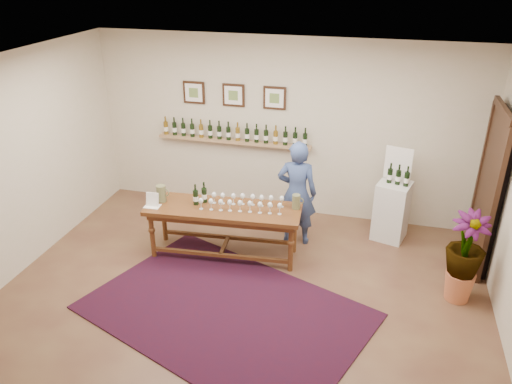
% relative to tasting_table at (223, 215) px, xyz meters
% --- Properties ---
extents(ground, '(6.00, 6.00, 0.00)m').
position_rel_tasting_table_xyz_m(ground, '(0.49, -0.93, -0.64)').
color(ground, '#522E24').
rests_on(ground, ground).
extents(room_shell, '(6.00, 6.00, 6.00)m').
position_rel_tasting_table_xyz_m(room_shell, '(2.61, 0.93, 0.48)').
color(room_shell, beige).
rests_on(room_shell, ground).
extents(rug, '(3.75, 3.13, 0.02)m').
position_rel_tasting_table_xyz_m(rug, '(0.40, -1.20, -0.63)').
color(rug, '#460C16').
rests_on(rug, ground).
extents(tasting_table, '(2.16, 0.85, 0.75)m').
position_rel_tasting_table_xyz_m(tasting_table, '(0.00, 0.00, 0.00)').
color(tasting_table, '#462611').
rests_on(tasting_table, ground).
extents(table_glasses, '(1.27, 0.45, 0.17)m').
position_rel_tasting_table_xyz_m(table_glasses, '(0.24, 0.04, 0.20)').
color(table_glasses, white).
rests_on(table_glasses, tasting_table).
extents(table_bottles, '(0.28, 0.20, 0.27)m').
position_rel_tasting_table_xyz_m(table_bottles, '(-0.34, 0.04, 0.25)').
color(table_bottles, black).
rests_on(table_bottles, tasting_table).
extents(pitcher_left, '(0.17, 0.17, 0.24)m').
position_rel_tasting_table_xyz_m(pitcher_left, '(-0.88, -0.04, 0.23)').
color(pitcher_left, '#656840').
rests_on(pitcher_left, tasting_table).
extents(pitcher_right, '(0.15, 0.15, 0.20)m').
position_rel_tasting_table_xyz_m(pitcher_right, '(0.96, 0.22, 0.21)').
color(pitcher_right, '#656840').
rests_on(pitcher_right, tasting_table).
extents(menu_card, '(0.22, 0.16, 0.19)m').
position_rel_tasting_table_xyz_m(menu_card, '(-0.94, -0.20, 0.21)').
color(menu_card, white).
rests_on(menu_card, tasting_table).
extents(display_pedestal, '(0.54, 0.54, 0.89)m').
position_rel_tasting_table_xyz_m(display_pedestal, '(2.23, 1.08, -0.19)').
color(display_pedestal, silver).
rests_on(display_pedestal, ground).
extents(pedestal_bottles, '(0.31, 0.16, 0.30)m').
position_rel_tasting_table_xyz_m(pedestal_bottles, '(2.26, 1.06, 0.40)').
color(pedestal_bottles, black).
rests_on(pedestal_bottles, display_pedestal).
extents(info_sign, '(0.38, 0.12, 0.53)m').
position_rel_tasting_table_xyz_m(info_sign, '(2.24, 1.19, 0.52)').
color(info_sign, white).
rests_on(info_sign, display_pedestal).
extents(potted_plant, '(0.58, 0.58, 1.02)m').
position_rel_tasting_table_xyz_m(potted_plant, '(3.08, -0.22, -0.04)').
color(potted_plant, '#C06740').
rests_on(potted_plant, ground).
extents(person, '(0.58, 0.39, 1.56)m').
position_rel_tasting_table_xyz_m(person, '(0.90, 0.63, 0.14)').
color(person, '#35497D').
rests_on(person, ground).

